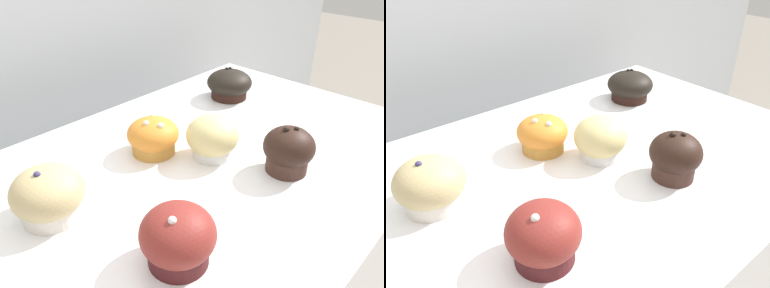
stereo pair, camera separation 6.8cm
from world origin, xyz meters
The scene contains 7 objects.
wall_back centered at (0.00, 0.60, 0.90)m, with size 3.20×0.10×1.80m, color #B2B7BC.
muffin_front_center centered at (-0.03, 0.09, 0.99)m, with size 0.10×0.10×0.08m.
muffin_back_left centered at (-0.19, -0.14, 0.99)m, with size 0.10×0.10×0.09m.
muffin_back_right centered at (0.10, -0.13, 0.99)m, with size 0.09×0.09×0.09m.
muffin_front_left centered at (0.29, 0.15, 0.99)m, with size 0.11×0.11×0.08m.
muffin_front_right centered at (-0.26, 0.07, 0.99)m, with size 0.11×0.11×0.09m.
muffin_back_center centered at (0.04, 0.00, 0.99)m, with size 0.10×0.10×0.08m.
Camera 1 is at (-0.43, -0.39, 1.34)m, focal length 35.00 mm.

